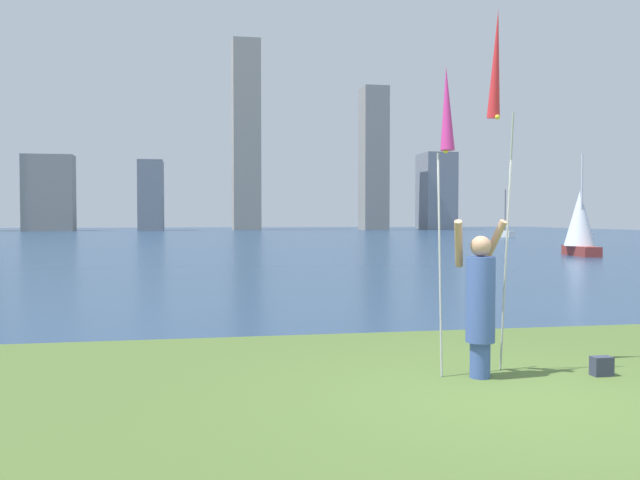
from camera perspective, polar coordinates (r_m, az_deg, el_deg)
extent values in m
cube|color=navy|center=(68.64, -7.86, 0.30)|extent=(120.00, 115.97, 0.12)
cube|color=#263316|center=(11.21, 6.65, -7.67)|extent=(120.00, 0.70, 0.02)
cylinder|color=#3F59A5|center=(8.19, 13.10, -9.64)|extent=(0.23, 0.23, 0.41)
cylinder|color=#3F59A5|center=(8.08, 13.14, -4.81)|extent=(0.33, 0.33, 0.98)
sphere|color=tan|center=(8.03, 13.17, -0.50)|extent=(0.24, 0.24, 0.24)
cylinder|color=tan|center=(8.08, 11.40, -0.31)|extent=(0.24, 0.38, 0.56)
cylinder|color=tan|center=(8.24, 14.14, -0.28)|extent=(0.24, 0.38, 0.56)
cylinder|color=#B2B2B7|center=(8.08, 9.88, -1.99)|extent=(0.02, 0.19, 2.58)
cone|color=#D83399|center=(7.97, 10.45, 10.70)|extent=(0.16, 0.22, 0.96)
sphere|color=yellow|center=(7.94, 10.35, 7.28)|extent=(0.06, 0.06, 0.06)
cylinder|color=#B2B2B7|center=(8.39, 15.19, -0.30)|extent=(0.02, 0.30, 3.04)
cone|color=red|center=(8.89, 14.34, 13.93)|extent=(0.16, 0.28, 1.31)
sphere|color=yellow|center=(8.72, 14.47, 9.82)|extent=(0.06, 0.06, 0.06)
cube|color=#33384C|center=(8.73, 22.28, -9.64)|extent=(0.23, 0.15, 0.22)
cube|color=maroon|center=(35.10, 20.80, -0.84)|extent=(1.25, 2.95, 0.47)
cylinder|color=silver|center=(35.07, 20.85, 3.12)|extent=(0.09, 0.09, 4.38)
cone|color=white|center=(35.26, 20.70, 1.71)|extent=(1.64, 1.64, 2.65)
cube|color=silver|center=(65.94, 15.06, 0.49)|extent=(0.63, 2.72, 0.58)
cylinder|color=#47474C|center=(65.92, 15.08, 2.40)|extent=(0.08, 0.08, 3.82)
cube|color=gray|center=(98.52, -21.53, 3.64)|extent=(6.51, 3.17, 10.12)
cube|color=gray|center=(98.74, -13.81, 3.59)|extent=(3.35, 5.55, 9.69)
cube|color=gray|center=(102.09, -6.14, 8.55)|extent=(3.92, 5.21, 27.37)
cube|color=gray|center=(100.69, 4.46, 6.70)|extent=(3.57, 4.33, 20.56)
cube|color=gray|center=(105.48, 9.60, 3.98)|extent=(4.69, 5.87, 11.45)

